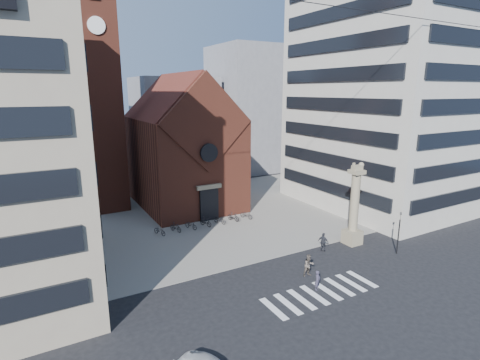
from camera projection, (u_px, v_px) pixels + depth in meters
The scene contains 21 objects.
ground at pixel (292, 278), 31.94m from camera, with size 120.00×120.00×0.00m, color black.
piazza at pixel (202, 215), 48.04m from camera, with size 46.00×30.00×0.05m, color gray.
zebra_crossing at pixel (321, 293), 29.66m from camera, with size 10.20×3.20×0.01m, color white, non-canonical shape.
church at pixel (183, 148), 51.31m from camera, with size 12.00×16.65×18.00m.
campanile at pixel (98, 90), 47.24m from camera, with size 5.50×5.50×31.20m.
building_right at pixel (386, 88), 49.84m from camera, with size 18.00×22.00×32.00m, color #B8B5A7.
bg_block_left at pixel (14, 124), 53.75m from camera, with size 16.00×14.00×22.00m, color gray.
bg_block_mid at pixel (175, 127), 70.85m from camera, with size 14.00×12.00×18.00m, color gray.
bg_block_right at pixel (255, 109), 75.24m from camera, with size 16.00×14.00×24.00m, color gray.
lion_column at pixel (354, 212), 38.45m from camera, with size 1.63×1.60×8.68m.
traffic_light at pixel (399, 232), 36.29m from camera, with size 0.13×0.16×4.30m.
pedestrian_0 at pixel (318, 280), 30.00m from camera, with size 0.59×0.39×1.62m, color #373348.
pedestrian_1 at pixel (309, 265), 32.18m from camera, with size 0.95×0.74×1.96m, color #595047.
pedestrian_2 at pixel (323, 242), 37.15m from camera, with size 1.13×0.47×1.92m, color #2A2C33.
scooter_0 at pixel (160, 231), 41.39m from camera, with size 0.65×1.88×0.99m, color black.
scooter_1 at pixel (176, 227), 42.26m from camera, with size 0.51×1.82×1.09m, color black.
scooter_2 at pixel (191, 225), 43.16m from camera, with size 0.65×1.88×0.99m, color black.
scooter_3 at pixel (206, 222), 44.03m from camera, with size 0.51×1.82×1.09m, color black.
scooter_4 at pixel (220, 220), 44.93m from camera, with size 0.65×1.88×0.99m, color black.
scooter_5 at pixel (233, 217), 45.80m from camera, with size 0.51×1.82×1.09m, color black.
scooter_6 at pixel (246, 215), 46.69m from camera, with size 0.65×1.88×0.99m, color black.
Camera 1 is at (-18.18, -23.17, 15.62)m, focal length 28.00 mm.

